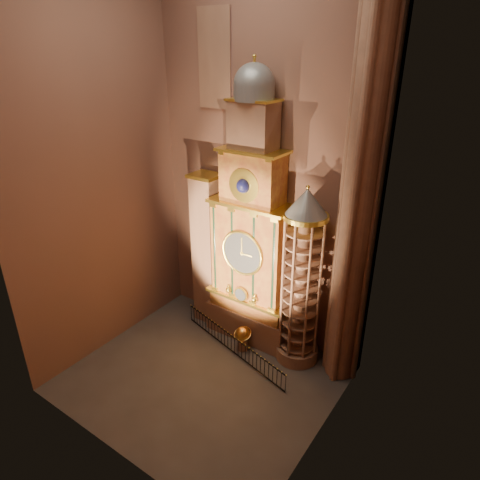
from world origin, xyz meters
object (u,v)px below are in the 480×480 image
Objects in this scene: astronomical_clock at (252,241)px; portrait_tower at (208,250)px; celestial_globe at (243,336)px; stair_turret at (301,281)px; iron_railing at (233,344)px.

astronomical_clock is 3.73m from portrait_tower.
astronomical_clock is 5.94m from celestial_globe.
stair_turret is 5.44m from celestial_globe.
celestial_globe is (-3.07, -1.30, -4.30)m from stair_turret.
astronomical_clock is at bearing 93.89° from iron_railing.
astronomical_clock is at bearing 105.45° from celestial_globe.
celestial_globe is at bearing -157.03° from stair_turret.
portrait_tower is at bearing 148.17° from iron_railing.
iron_railing is at bearing -150.17° from stair_turret.
celestial_globe is at bearing -22.42° from portrait_tower.
stair_turret is at bearing 22.97° from celestial_globe.
celestial_globe is at bearing -74.55° from astronomical_clock.
astronomical_clock is 1.95× the size of iron_railing.
celestial_globe reaches higher than iron_railing.
iron_railing is (-0.28, -0.62, -0.33)m from celestial_globe.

